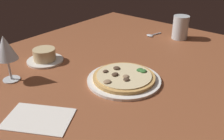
# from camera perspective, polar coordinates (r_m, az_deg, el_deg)

# --- Properties ---
(dining_table) EXTENTS (1.50, 1.10, 0.04)m
(dining_table) POSITION_cam_1_polar(r_m,az_deg,el_deg) (0.97, -2.54, -1.84)
(dining_table) COLOR brown
(dining_table) RESTS_ON ground
(pizza_main) EXTENTS (0.26, 0.26, 0.03)m
(pizza_main) POSITION_cam_1_polar(r_m,az_deg,el_deg) (0.90, 2.72, -1.87)
(pizza_main) COLOR white
(pizza_main) RESTS_ON dining_table
(ramekin_on_saucer) EXTENTS (0.15, 0.15, 0.06)m
(ramekin_on_saucer) POSITION_cam_1_polar(r_m,az_deg,el_deg) (1.08, -14.99, 3.01)
(ramekin_on_saucer) COLOR silver
(ramekin_on_saucer) RESTS_ON dining_table
(wine_glass_far) EXTENTS (0.08, 0.08, 0.17)m
(wine_glass_far) POSITION_cam_1_polar(r_m,az_deg,el_deg) (0.94, -22.98, 4.39)
(wine_glass_far) COLOR silver
(wine_glass_far) RESTS_ON dining_table
(water_glass) EXTENTS (0.08, 0.08, 0.12)m
(water_glass) POSITION_cam_1_polar(r_m,az_deg,el_deg) (1.34, 15.18, 9.00)
(water_glass) COLOR silver
(water_glass) RESTS_ON dining_table
(paper_menu) EXTENTS (0.20, 0.22, 0.00)m
(paper_menu) POSITION_cam_1_polar(r_m,az_deg,el_deg) (0.76, -16.25, -10.51)
(paper_menu) COLOR white
(paper_menu) RESTS_ON dining_table
(spoon) EXTENTS (0.10, 0.05, 0.01)m
(spoon) POSITION_cam_1_polar(r_m,az_deg,el_deg) (1.37, 8.88, 7.81)
(spoon) COLOR silver
(spoon) RESTS_ON dining_table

